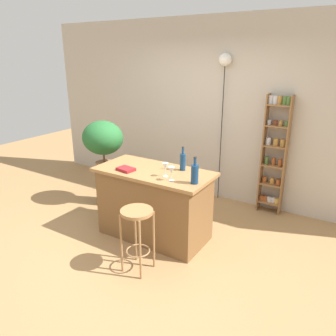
# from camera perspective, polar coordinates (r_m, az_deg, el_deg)

# --- Properties ---
(ground) EXTENTS (12.00, 12.00, 0.00)m
(ground) POSITION_cam_1_polar(r_m,az_deg,el_deg) (4.20, -4.67, -13.24)
(ground) COLOR #A37A4C
(back_wall) EXTENTS (6.40, 0.10, 2.80)m
(back_wall) POSITION_cam_1_polar(r_m,az_deg,el_deg) (5.31, 7.65, 9.77)
(back_wall) COLOR #BCB2A3
(back_wall) RESTS_ON ground
(kitchen_counter) EXTENTS (1.46, 0.71, 0.90)m
(kitchen_counter) POSITION_cam_1_polar(r_m,az_deg,el_deg) (4.20, -2.40, -6.16)
(kitchen_counter) COLOR brown
(kitchen_counter) RESTS_ON ground
(bar_stool) EXTENTS (0.34, 0.34, 0.72)m
(bar_stool) POSITION_cam_1_polar(r_m,az_deg,el_deg) (3.53, -5.36, -9.94)
(bar_stool) COLOR #997047
(bar_stool) RESTS_ON ground
(spice_shelf) EXTENTS (0.34, 0.17, 1.74)m
(spice_shelf) POSITION_cam_1_polar(r_m,az_deg,el_deg) (4.94, 17.94, 2.38)
(spice_shelf) COLOR olive
(spice_shelf) RESTS_ON ground
(plant_stool) EXTENTS (0.30, 0.30, 0.45)m
(plant_stool) POSITION_cam_1_polar(r_m,az_deg,el_deg) (5.30, -10.68, -3.64)
(plant_stool) COLOR #2D2823
(plant_stool) RESTS_ON ground
(potted_plant) EXTENTS (0.64, 0.57, 0.87)m
(potted_plant) POSITION_cam_1_polar(r_m,az_deg,el_deg) (5.06, -11.22, 4.68)
(potted_plant) COLOR #A86B4C
(potted_plant) RESTS_ON plant_stool
(bottle_spirits_clear) EXTENTS (0.07, 0.07, 0.30)m
(bottle_spirits_clear) POSITION_cam_1_polar(r_m,az_deg,el_deg) (4.00, 2.57, 1.14)
(bottle_spirits_clear) COLOR navy
(bottle_spirits_clear) RESTS_ON kitchen_counter
(bottle_wine_red) EXTENTS (0.08, 0.08, 0.30)m
(bottle_wine_red) POSITION_cam_1_polar(r_m,az_deg,el_deg) (3.59, 4.64, -0.98)
(bottle_wine_red) COLOR navy
(bottle_wine_red) RESTS_ON kitchen_counter
(wine_glass_left) EXTENTS (0.07, 0.07, 0.16)m
(wine_glass_left) POSITION_cam_1_polar(r_m,az_deg,el_deg) (3.66, 0.59, -0.47)
(wine_glass_left) COLOR silver
(wine_glass_left) RESTS_ON kitchen_counter
(wine_glass_center) EXTENTS (0.07, 0.07, 0.16)m
(wine_glass_center) POSITION_cam_1_polar(r_m,az_deg,el_deg) (3.78, -0.43, 0.20)
(wine_glass_center) COLOR silver
(wine_glass_center) RESTS_ON kitchen_counter
(cookbook) EXTENTS (0.23, 0.18, 0.03)m
(cookbook) POSITION_cam_1_polar(r_m,az_deg,el_deg) (4.04, -7.32, -0.20)
(cookbook) COLOR maroon
(cookbook) RESTS_ON kitchen_counter
(pendant_globe_light) EXTENTS (0.19, 0.19, 2.27)m
(pendant_globe_light) POSITION_cam_1_polar(r_m,az_deg,el_deg) (5.06, 9.85, 17.48)
(pendant_globe_light) COLOR black
(pendant_globe_light) RESTS_ON ground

